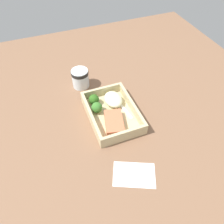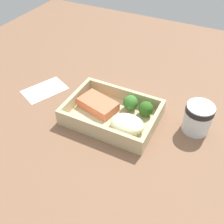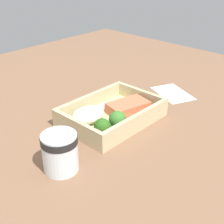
# 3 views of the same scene
# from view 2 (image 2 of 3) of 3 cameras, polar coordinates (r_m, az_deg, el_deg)

# --- Properties ---
(ground_plane) EXTENTS (1.60, 1.60, 0.02)m
(ground_plane) POSITION_cam_2_polar(r_m,az_deg,el_deg) (0.81, -0.00, -1.94)
(ground_plane) COLOR brown
(takeout_tray) EXTENTS (0.27, 0.19, 0.01)m
(takeout_tray) POSITION_cam_2_polar(r_m,az_deg,el_deg) (0.80, -0.00, -1.12)
(takeout_tray) COLOR #C7B788
(takeout_tray) RESTS_ON ground_plane
(tray_rim) EXTENTS (0.27, 0.19, 0.04)m
(tray_rim) POSITION_cam_2_polar(r_m,az_deg,el_deg) (0.78, -0.00, 0.29)
(tray_rim) COLOR #C7B788
(tray_rim) RESTS_ON takeout_tray
(salmon_fillet) EXTENTS (0.13, 0.10, 0.03)m
(salmon_fillet) POSITION_cam_2_polar(r_m,az_deg,el_deg) (0.82, -3.06, 1.65)
(salmon_fillet) COLOR #DD704B
(salmon_fillet) RESTS_ON takeout_tray
(mashed_potatoes) EXTENTS (0.10, 0.08, 0.04)m
(mashed_potatoes) POSITION_cam_2_polar(r_m,az_deg,el_deg) (0.75, 3.33, -2.60)
(mashed_potatoes) COLOR beige
(mashed_potatoes) RESTS_ON takeout_tray
(broccoli_floret_1) EXTENTS (0.05, 0.05, 0.05)m
(broccoli_floret_1) POSITION_cam_2_polar(r_m,az_deg,el_deg) (0.81, 4.04, 2.06)
(broccoli_floret_1) COLOR #7F9D5C
(broccoli_floret_1) RESTS_ON takeout_tray
(broccoli_floret_2) EXTENTS (0.04, 0.04, 0.05)m
(broccoli_floret_2) POSITION_cam_2_polar(r_m,az_deg,el_deg) (0.79, 7.38, 0.70)
(broccoli_floret_2) COLOR #769F54
(broccoli_floret_2) RESTS_ON takeout_tray
(fork) EXTENTS (0.16, 0.04, 0.00)m
(fork) POSITION_cam_2_polar(r_m,az_deg,el_deg) (0.75, 0.54, -4.01)
(fork) COLOR white
(fork) RESTS_ON takeout_tray
(paper_cup) EXTENTS (0.08, 0.08, 0.09)m
(paper_cup) POSITION_cam_2_polar(r_m,az_deg,el_deg) (0.78, 18.24, -1.00)
(paper_cup) COLOR white
(paper_cup) RESTS_ON ground_plane
(receipt_slip) EXTENTS (0.14, 0.17, 0.00)m
(receipt_slip) POSITION_cam_2_polar(r_m,az_deg,el_deg) (0.95, -14.43, 4.70)
(receipt_slip) COLOR white
(receipt_slip) RESTS_ON ground_plane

